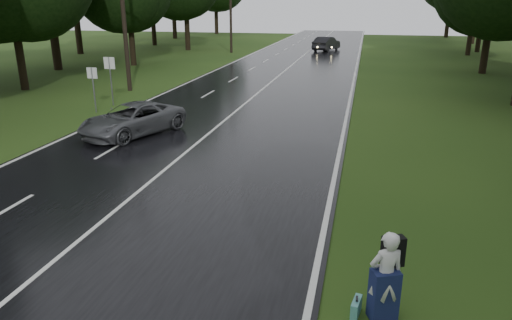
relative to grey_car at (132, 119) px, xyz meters
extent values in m
plane|color=#2B4615|center=(3.19, -10.24, -0.71)|extent=(160.00, 160.00, 0.00)
cube|color=black|center=(3.19, 9.76, -0.69)|extent=(12.00, 140.00, 0.04)
cube|color=silver|center=(3.19, 9.76, -0.67)|extent=(0.12, 140.00, 0.01)
imported|color=#4D4F52|center=(0.00, 0.00, 0.00)|extent=(3.91, 5.34, 1.35)
imported|color=black|center=(5.13, 39.15, 0.13)|extent=(3.06, 5.18, 1.61)
imported|color=silver|center=(10.35, -10.57, 0.17)|extent=(0.76, 0.65, 1.77)
cube|color=#17204D|center=(10.35, -10.57, -0.22)|extent=(0.59, 0.50, 0.99)
cube|color=black|center=(10.45, -10.34, 0.56)|extent=(0.45, 0.36, 0.57)
cube|color=teal|center=(9.87, -10.60, -0.55)|extent=(0.21, 0.47, 0.32)
camera|label=1|loc=(9.71, -18.30, 4.88)|focal=33.08mm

